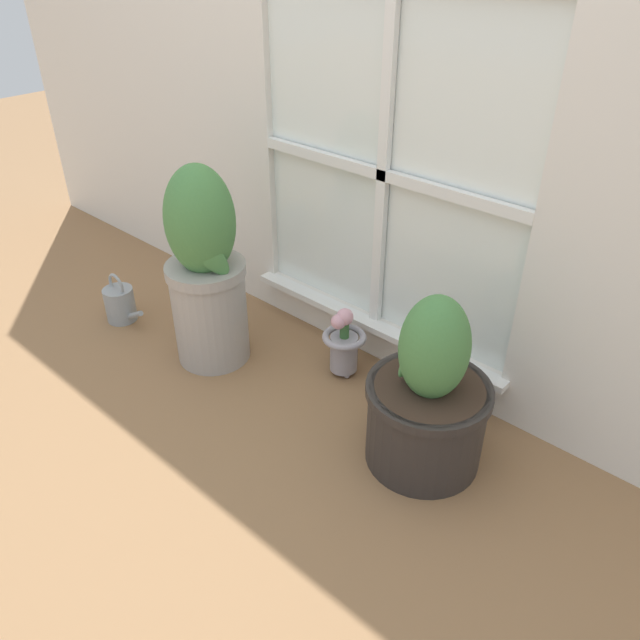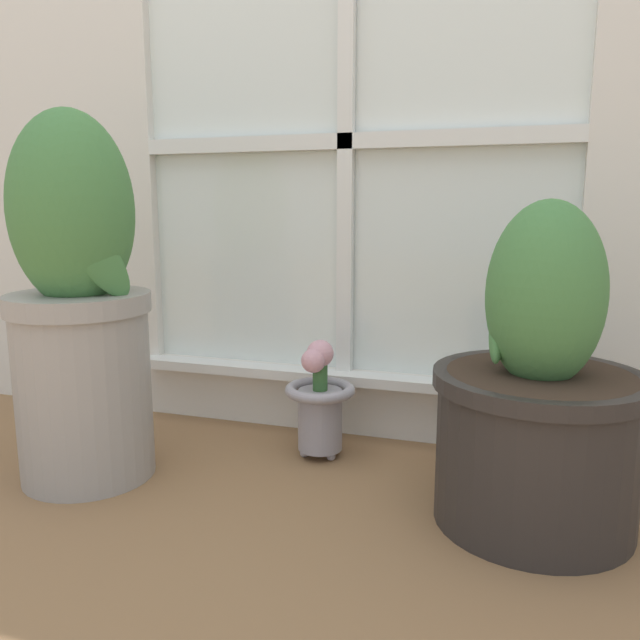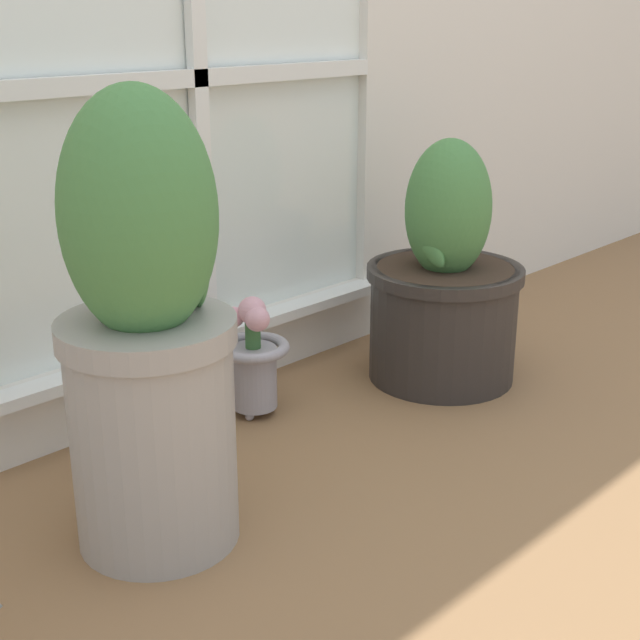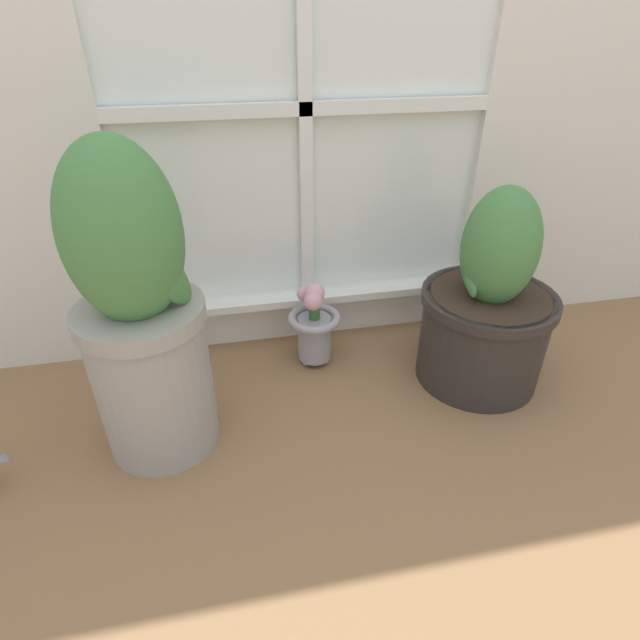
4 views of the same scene
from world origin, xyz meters
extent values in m
plane|color=olive|center=(0.00, 0.00, 0.00)|extent=(10.00, 10.00, 0.00)
cube|color=silver|center=(0.00, 0.66, 0.08)|extent=(1.04, 0.05, 0.16)
cube|color=white|center=(0.00, 0.67, 0.71)|extent=(1.04, 0.02, 1.09)
cube|color=white|center=(0.00, 0.64, 0.71)|extent=(0.04, 0.02, 1.09)
cube|color=white|center=(0.00, 0.64, 0.71)|extent=(1.04, 0.02, 0.04)
cube|color=white|center=(0.00, 0.61, 0.15)|extent=(1.10, 0.06, 0.02)
cylinder|color=#9E9993|center=(-0.44, 0.23, 0.19)|extent=(0.27, 0.27, 0.39)
cylinder|color=#9E9993|center=(-0.44, 0.23, 0.37)|extent=(0.28, 0.28, 0.04)
cylinder|color=#38281E|center=(-0.44, 0.23, 0.38)|extent=(0.25, 0.25, 0.01)
ellipsoid|color=#477F42|center=(-0.44, 0.23, 0.55)|extent=(0.24, 0.24, 0.39)
ellipsoid|color=#477F42|center=(-0.37, 0.19, 0.48)|extent=(0.12, 0.18, 0.23)
cylinder|color=#2D2826|center=(0.44, 0.31, 0.14)|extent=(0.35, 0.35, 0.28)
cylinder|color=#2D2826|center=(0.44, 0.31, 0.26)|extent=(0.37, 0.37, 0.03)
cylinder|color=#38281E|center=(0.44, 0.31, 0.27)|extent=(0.32, 0.32, 0.01)
ellipsoid|color=#477F42|center=(0.44, 0.31, 0.41)|extent=(0.20, 0.20, 0.32)
ellipsoid|color=#477F42|center=(0.37, 0.31, 0.35)|extent=(0.03, 0.13, 0.14)
sphere|color=#99939E|center=(-0.01, 0.51, 0.01)|extent=(0.02, 0.02, 0.02)
sphere|color=#99939E|center=(-0.04, 0.46, 0.01)|extent=(0.02, 0.02, 0.02)
sphere|color=#99939E|center=(0.02, 0.46, 0.01)|extent=(0.02, 0.02, 0.02)
cylinder|color=#99939E|center=(-0.01, 0.48, 0.09)|extent=(0.10, 0.10, 0.14)
torus|color=#99939E|center=(-0.01, 0.48, 0.16)|extent=(0.16, 0.16, 0.02)
cylinder|color=#386633|center=(-0.01, 0.48, 0.19)|extent=(0.03, 0.03, 0.08)
sphere|color=#DB9EAD|center=(-0.01, 0.48, 0.24)|extent=(0.06, 0.06, 0.06)
sphere|color=#DB9EAD|center=(-0.03, 0.51, 0.22)|extent=(0.05, 0.05, 0.05)
sphere|color=#DB9EAD|center=(-0.02, 0.45, 0.23)|extent=(0.05, 0.05, 0.05)
cylinder|color=gray|center=(-0.92, 0.14, 0.07)|extent=(0.12, 0.12, 0.14)
cylinder|color=gray|center=(-0.82, 0.14, 0.06)|extent=(0.10, 0.02, 0.07)
torus|color=gray|center=(-0.92, 0.14, 0.16)|extent=(0.10, 0.01, 0.10)
camera|label=1|loc=(1.14, -0.93, 1.40)|focal=35.00mm
camera|label=2|loc=(0.40, -0.80, 0.56)|focal=35.00mm
camera|label=3|loc=(-1.19, -0.87, 0.84)|focal=50.00mm
camera|label=4|loc=(-0.25, -0.75, 0.93)|focal=28.00mm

